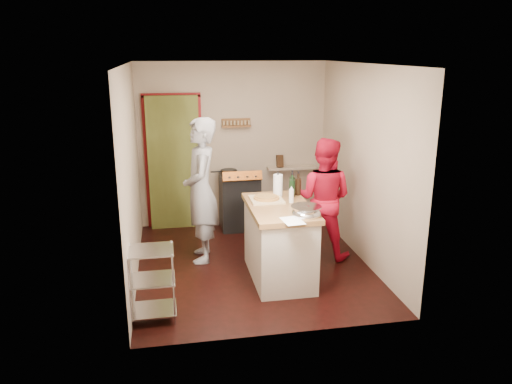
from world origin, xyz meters
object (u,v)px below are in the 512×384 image
stove (240,201)px  person_red (323,198)px  wire_shelving (152,280)px  person_stripe (201,191)px  island (280,240)px

stove → person_red: bearing=-53.9°
stove → wire_shelving: (-1.33, -2.62, -0.01)m
person_stripe → person_red: 1.65m
wire_shelving → person_red: bearing=30.1°
island → person_stripe: 1.27m
person_stripe → stove: bearing=151.6°
person_red → wire_shelving: bearing=61.4°
stove → person_stripe: 1.42m
stove → person_red: person_red is taller
person_red → island: bearing=70.0°
stove → person_stripe: bearing=-121.2°
island → person_stripe: (-0.90, 0.76, 0.47)m
stove → island: (0.21, -1.89, 0.05)m
stove → island: 1.91m
island → person_red: bearing=38.7°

